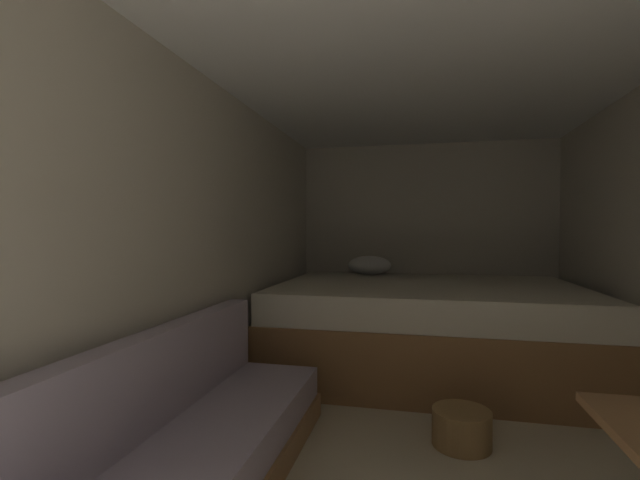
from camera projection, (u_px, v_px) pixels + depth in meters
name	position (u px, v px, depth m)	size (l,w,h in m)	color
ground_plane	(429.00, 457.00, 2.31)	(6.91, 6.91, 0.00)	beige
wall_back	(425.00, 243.00, 4.71)	(2.73, 0.05, 2.13)	beige
wall_left	(197.00, 253.00, 2.59)	(0.05, 4.91, 2.13)	beige
ceiling_slab	(431.00, 47.00, 2.27)	(2.73, 4.91, 0.05)	white
bed	(425.00, 327.00, 3.76)	(2.51, 1.84, 0.94)	olive
sofa_left	(167.00, 470.00, 1.76)	(0.62, 2.40, 0.74)	#9E7247
wicker_basket	(462.00, 428.00, 2.43)	(0.32, 0.32, 0.20)	olive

